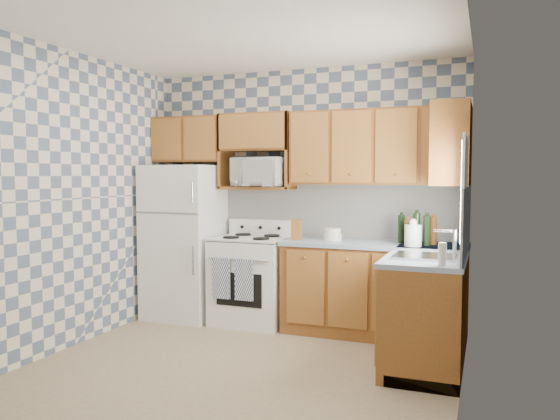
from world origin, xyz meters
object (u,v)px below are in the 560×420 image
(electric_kettle, at_px, (413,236))
(microwave, at_px, (261,172))
(refrigerator, at_px, (184,241))
(stove_body, at_px, (252,281))

(electric_kettle, bearing_deg, microwave, 171.05)
(refrigerator, height_order, stove_body, refrigerator)
(stove_body, height_order, electric_kettle, electric_kettle)
(refrigerator, distance_m, microwave, 1.16)
(refrigerator, distance_m, electric_kettle, 2.50)
(stove_body, relative_size, microwave, 1.61)
(refrigerator, height_order, microwave, microwave)
(stove_body, bearing_deg, electric_kettle, -5.28)
(microwave, relative_size, electric_kettle, 2.83)
(stove_body, height_order, microwave, microwave)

